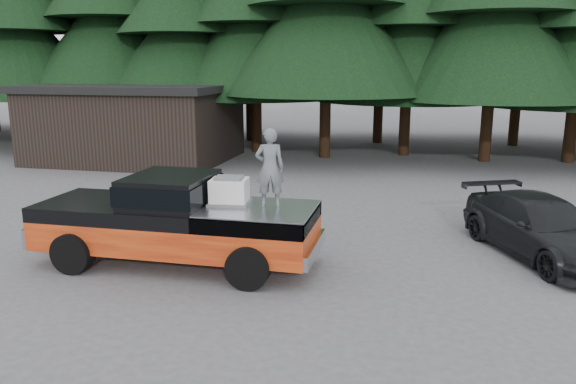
% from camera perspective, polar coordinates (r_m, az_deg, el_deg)
% --- Properties ---
extents(ground, '(120.00, 120.00, 0.00)m').
position_cam_1_polar(ground, '(11.80, -2.83, -7.71)').
color(ground, '#464648').
rests_on(ground, ground).
extents(pickup_truck, '(6.00, 2.04, 1.33)m').
position_cam_1_polar(pickup_truck, '(12.04, -11.21, -4.18)').
color(pickup_truck, '#DC5318').
rests_on(pickup_truck, ground).
extents(truck_cab, '(1.66, 1.90, 0.59)m').
position_cam_1_polar(truck_cab, '(11.84, -11.86, 0.30)').
color(truck_cab, black).
rests_on(truck_cab, pickup_truck).
extents(air_compressor, '(0.80, 0.69, 0.51)m').
position_cam_1_polar(air_compressor, '(11.55, -5.98, -0.01)').
color(air_compressor, silver).
rests_on(air_compressor, pickup_truck).
extents(man_on_bed, '(0.67, 0.53, 1.59)m').
position_cam_1_polar(man_on_bed, '(11.19, -1.87, 2.48)').
color(man_on_bed, '#5B6063').
rests_on(man_on_bed, pickup_truck).
extents(parked_car, '(3.50, 4.83, 1.30)m').
position_cam_1_polar(parked_car, '(13.53, 24.36, -3.28)').
color(parked_car, black).
rests_on(parked_car, ground).
extents(utility_building, '(8.40, 6.40, 3.30)m').
position_cam_1_polar(utility_building, '(25.74, -15.16, 6.87)').
color(utility_building, black).
rests_on(utility_building, ground).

